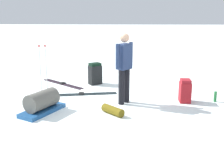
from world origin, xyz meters
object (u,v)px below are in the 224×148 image
Objects in this scene: gear_sled at (42,103)px; thermos_bottle at (215,97)px; ski_pair_near at (62,84)px; ski_poles_planted_near at (43,68)px; backpack_bright at (185,91)px; skier_standing at (124,65)px; ski_pair_far at (81,94)px; backpack_large_dark at (95,74)px; sleeping_mat_rolled at (113,110)px.

gear_sled is 4.16m from thermos_bottle.
ski_poles_planted_near reaches higher than ski_pair_near.
backpack_bright is 0.50× the size of gear_sled.
skier_standing reaches higher than ski_poles_planted_near.
gear_sled is (0.67, 1.32, 0.21)m from ski_pair_far.
skier_standing is at bearing 116.67° from backpack_large_dark.
ski_pair_far is (1.14, -0.64, -0.94)m from skier_standing.
skier_standing reaches higher than thermos_bottle.
thermos_bottle is (-4.07, -0.85, -0.09)m from gear_sled.
backpack_large_dark is at bearing -26.41° from thermos_bottle.
sleeping_mat_rolled is at bearing 20.03° from thermos_bottle.
gear_sled is (-0.06, 2.36, 0.21)m from ski_pair_near.
backpack_large_dark is 2.84m from backpack_bright.
ski_poles_planted_near reaches higher than thermos_bottle.
ski_pair_near is 2.62× the size of sleeping_mat_rolled.
ski_poles_planted_near is (1.26, 1.11, 0.42)m from backpack_large_dark.
ski_pair_far is 3.34× the size of backpack_bright.
ski_poles_planted_near reaches higher than ski_pair_far.
backpack_bright is 0.43× the size of ski_poles_planted_near.
ski_poles_planted_near is (2.12, -0.61, -0.21)m from skier_standing.
skier_standing is 2.69m from ski_pair_near.
ski_pair_far is 2.89× the size of backpack_large_dark.
gear_sled is at bearing 68.56° from backpack_large_dark.
ski_pair_near is 0.76× the size of ski_pair_far.
thermos_bottle is at bearing -175.66° from skier_standing.
backpack_bright is (-2.36, 1.58, -0.04)m from backpack_large_dark.
skier_standing is 6.54× the size of thermos_bottle.
gear_sled is (3.31, 0.82, -0.05)m from backpack_bright.
backpack_bright is 0.77m from thermos_bottle.
thermos_bottle is (-2.26, -0.17, -0.82)m from skier_standing.
backpack_large_dark is 2.55m from sleeping_mat_rolled.
ski_pair_far is 1.64m from sleeping_mat_rolled.
gear_sled reaches higher than sleeping_mat_rolled.
skier_standing is 1.65m from backpack_bright.
ski_pair_far is 2.70m from backpack_bright.
gear_sled reaches higher than thermos_bottle.
backpack_bright reaches higher than thermos_bottle.
gear_sled is at bearing 20.70° from skier_standing.
gear_sled is (1.81, 0.68, -0.73)m from skier_standing.
skier_standing is 3.09× the size of sleeping_mat_rolled.
skier_standing is at bearing -159.30° from gear_sled.
skier_standing is 1.48× the size of gear_sled.
gear_sled is (0.94, 2.41, -0.10)m from backpack_large_dark.
skier_standing is at bearing 150.73° from ski_pair_far.
skier_standing is 2.41m from thermos_bottle.
ski_pair_near is (1.87, -1.68, -0.94)m from skier_standing.
thermos_bottle is at bearing -177.70° from backpack_bright.
thermos_bottle is (-3.39, 0.47, 0.12)m from ski_pair_far.
backpack_large_dark is at bearing -33.77° from backpack_bright.
skier_standing is 2.07m from gear_sled.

